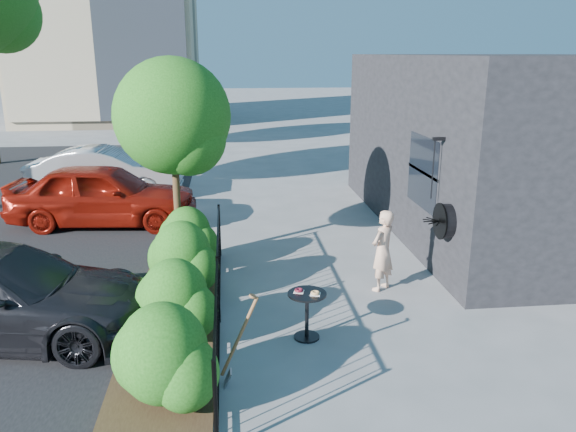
{
  "coord_description": "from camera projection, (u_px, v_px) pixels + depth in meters",
  "views": [
    {
      "loc": [
        -1.31,
        -8.02,
        4.05
      ],
      "look_at": [
        -0.23,
        1.68,
        1.2
      ],
      "focal_mm": 35.0,
      "sensor_mm": 36.0,
      "label": 1
    }
  ],
  "objects": [
    {
      "name": "shovel",
      "position": [
        237.0,
        346.0,
        6.95
      ],
      "size": [
        0.5,
        0.16,
        1.26
      ],
      "color": "brown",
      "rests_on": "ground"
    },
    {
      "name": "car_red",
      "position": [
        103.0,
        194.0,
        13.53
      ],
      "size": [
        4.58,
        2.21,
        1.51
      ],
      "primitive_type": "imported",
      "rotation": [
        0.0,
        0.0,
        1.47
      ],
      "color": "maroon",
      "rests_on": "ground"
    },
    {
      "name": "woman",
      "position": [
        383.0,
        250.0,
        9.78
      ],
      "size": [
        0.63,
        0.61,
        1.45
      ],
      "primitive_type": "imported",
      "rotation": [
        0.0,
        0.0,
        3.86
      ],
      "color": "#E5B294",
      "rests_on": "ground"
    },
    {
      "name": "ground",
      "position": [
        314.0,
        317.0,
        8.92
      ],
      "size": [
        120.0,
        120.0,
        0.0
      ],
      "primitive_type": "plane",
      "color": "gray",
      "rests_on": "ground"
    },
    {
      "name": "cafe_table",
      "position": [
        307.0,
        307.0,
        8.14
      ],
      "size": [
        0.57,
        0.57,
        0.76
      ],
      "rotation": [
        0.0,
        0.0,
        -0.29
      ],
      "color": "black",
      "rests_on": "ground"
    },
    {
      "name": "fence",
      "position": [
        218.0,
        289.0,
        8.6
      ],
      "size": [
        0.05,
        6.05,
        1.1
      ],
      "color": "black",
      "rests_on": "ground"
    },
    {
      "name": "planting_bed",
      "position": [
        174.0,
        322.0,
        8.68
      ],
      "size": [
        1.3,
        6.0,
        0.08
      ],
      "primitive_type": "cube",
      "color": "#382616",
      "rests_on": "ground"
    },
    {
      "name": "shop_building",
      "position": [
        516.0,
        143.0,
        13.23
      ],
      "size": [
        6.22,
        9.0,
        4.0
      ],
      "color": "black",
      "rests_on": "ground"
    },
    {
      "name": "shrubs",
      "position": [
        178.0,
        280.0,
        8.6
      ],
      "size": [
        1.1,
        5.6,
        1.24
      ],
      "color": "#1C5814",
      "rests_on": "ground"
    },
    {
      "name": "patio_tree",
      "position": [
        176.0,
        124.0,
        10.54
      ],
      "size": [
        2.2,
        2.2,
        3.94
      ],
      "color": "#3F2B19",
      "rests_on": "ground"
    },
    {
      "name": "car_silver",
      "position": [
        106.0,
        172.0,
        16.32
      ],
      "size": [
        4.35,
        1.65,
        1.42
      ],
      "primitive_type": "imported",
      "rotation": [
        0.0,
        0.0,
        1.54
      ],
      "color": "#A8A7AC",
      "rests_on": "ground"
    }
  ]
}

